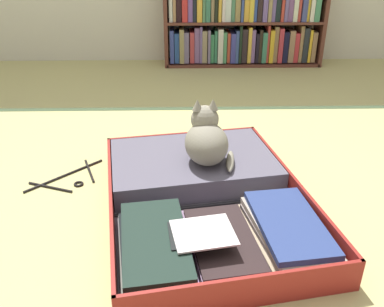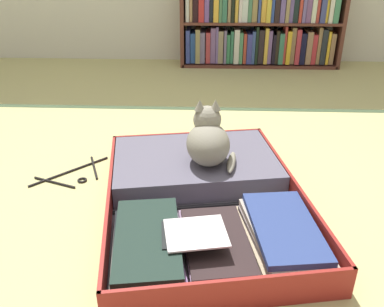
# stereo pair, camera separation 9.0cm
# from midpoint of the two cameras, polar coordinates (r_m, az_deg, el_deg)

# --- Properties ---
(ground_plane) EXTENTS (10.00, 10.00, 0.00)m
(ground_plane) POSITION_cam_midpoint_polar(r_m,az_deg,el_deg) (1.52, 1.49, -9.57)
(ground_plane) COLOR tan
(tatami_border) EXTENTS (4.80, 0.05, 0.00)m
(tatami_border) POSITION_cam_midpoint_polar(r_m,az_deg,el_deg) (2.56, 2.00, 6.31)
(tatami_border) COLOR #3C4F33
(tatami_border) RESTS_ON ground_plane
(bookshelf) EXTENTS (1.31, 0.26, 0.71)m
(bookshelf) POSITION_cam_midpoint_polar(r_m,az_deg,el_deg) (3.54, 10.28, 17.35)
(bookshelf) COLOR brown
(bookshelf) RESTS_ON ground_plane
(open_suitcase) EXTENTS (0.86, 1.09, 0.11)m
(open_suitcase) POSITION_cam_midpoint_polar(r_m,az_deg,el_deg) (1.60, 2.95, -5.28)
(open_suitcase) COLOR maroon
(open_suitcase) RESTS_ON ground_plane
(black_cat) EXTENTS (0.22, 0.25, 0.25)m
(black_cat) POSITION_cam_midpoint_polar(r_m,az_deg,el_deg) (1.65, 3.85, 1.88)
(black_cat) COLOR gray
(black_cat) RESTS_ON open_suitcase
(clothes_hanger) EXTENTS (0.28, 0.28, 0.01)m
(clothes_hanger) POSITION_cam_midpoint_polar(r_m,az_deg,el_deg) (1.86, -14.83, -2.82)
(clothes_hanger) COLOR black
(clothes_hanger) RESTS_ON ground_plane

